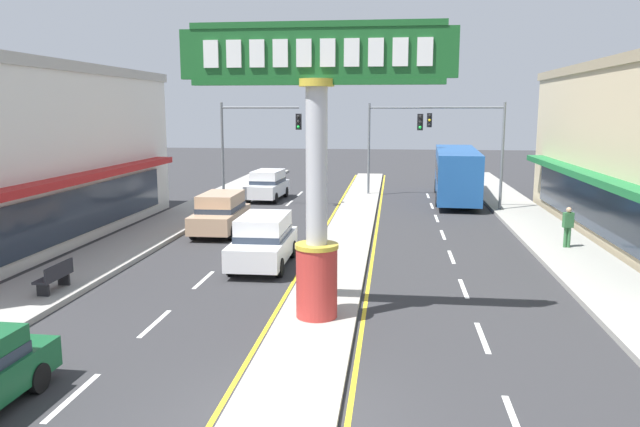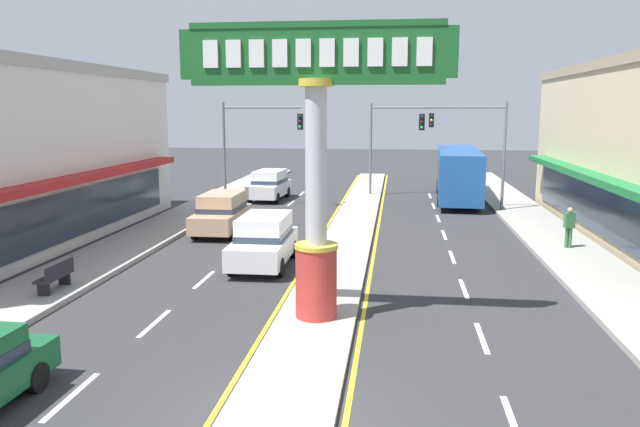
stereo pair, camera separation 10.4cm
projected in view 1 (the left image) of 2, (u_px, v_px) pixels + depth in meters
name	position (u px, v px, depth m)	size (l,w,h in m)	color
ground_plane	(281.00, 419.00, 11.65)	(160.00, 160.00, 0.00)	#303033
median_strip	(349.00, 231.00, 29.26)	(2.19, 52.00, 0.14)	#A39E93
sidewalk_left	(148.00, 235.00, 28.37)	(2.92, 60.00, 0.18)	#9E9B93
sidewalk_right	(560.00, 245.00, 26.22)	(2.92, 60.00, 0.18)	#9E9B93
lane_markings	(347.00, 238.00, 27.94)	(8.93, 52.00, 0.01)	silver
district_sign	(317.00, 162.00, 16.30)	(7.21, 1.19, 7.89)	#B7332D
traffic_light_left_side	(251.00, 136.00, 36.12)	(4.86, 0.46, 6.20)	slate
traffic_light_right_side	(471.00, 137.00, 34.48)	(4.86, 0.46, 6.20)	slate
traffic_light_median_far	(391.00, 134.00, 40.87)	(4.20, 0.46, 6.20)	slate
bus_near_right_lane	(456.00, 171.00, 39.39)	(3.11, 11.32, 3.26)	#1E5199
suv_far_right_lane	(220.00, 213.00, 29.00)	(2.01, 4.62, 1.90)	tan
suv_mid_left_lane	(263.00, 240.00, 22.94)	(2.00, 4.62, 1.90)	white
suv_far_left_oncoming	(268.00, 185.00, 39.76)	(2.17, 4.70, 1.90)	white
street_bench	(55.00, 276.00, 19.22)	(0.48, 1.60, 0.88)	#232328
pedestrian_near_kerb	(568.00, 225.00, 25.18)	(0.44, 0.30, 1.68)	#336B3D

